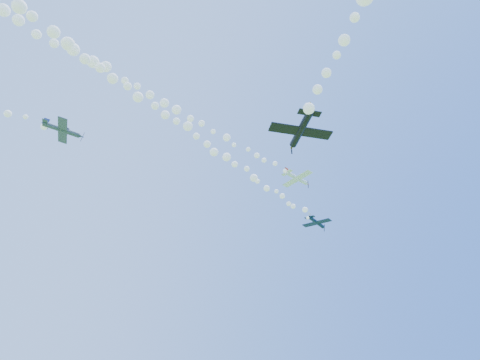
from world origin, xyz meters
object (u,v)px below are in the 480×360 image
plane_black (301,130)px  plane_grey (63,130)px  plane_navy (317,222)px  plane_white (297,178)px

plane_black → plane_grey: bearing=68.1°
plane_grey → plane_navy: bearing=10.6°
plane_navy → plane_grey: bearing=165.1°
plane_navy → plane_black: bearing=-151.3°
plane_white → plane_navy: 10.34m
plane_navy → plane_grey: plane_navy is taller
plane_grey → plane_black: bearing=-31.8°
plane_white → plane_navy: plane_white is taller
plane_white → plane_grey: 45.21m
plane_black → plane_white: bearing=-20.3°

